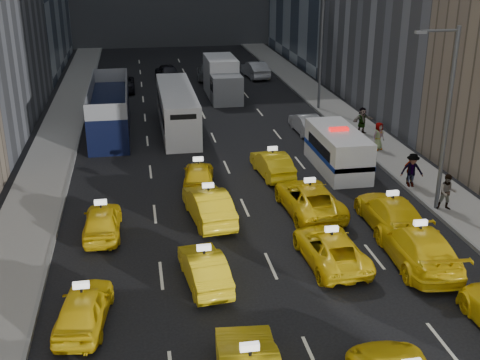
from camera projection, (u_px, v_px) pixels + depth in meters
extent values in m
cube|color=gray|center=(54.00, 149.00, 38.65)|extent=(3.00, 90.00, 0.15)
cube|color=gray|center=(364.00, 133.00, 42.02)|extent=(3.00, 90.00, 0.15)
cube|color=slate|center=(77.00, 148.00, 38.88)|extent=(0.15, 90.00, 0.18)
cube|color=slate|center=(344.00, 134.00, 41.78)|extent=(0.15, 90.00, 0.18)
cylinder|color=#595B60|center=(447.00, 123.00, 28.29)|extent=(0.20, 0.20, 9.00)
cylinder|color=#595B60|center=(440.00, 31.00, 26.58)|extent=(1.80, 0.12, 0.12)
cube|color=slate|center=(421.00, 32.00, 26.45)|extent=(0.50, 0.22, 0.12)
cylinder|color=#595B60|center=(321.00, 53.00, 46.64)|extent=(0.20, 0.20, 9.00)
imported|color=yellow|center=(84.00, 308.00, 20.69)|extent=(2.11, 4.17, 1.36)
imported|color=yellow|center=(204.00, 268.00, 23.27)|extent=(1.84, 4.18, 1.33)
imported|color=yellow|center=(330.00, 248.00, 24.80)|extent=(2.38, 4.84, 1.32)
imported|color=yellow|center=(418.00, 245.00, 24.70)|extent=(2.66, 5.75, 1.63)
imported|color=yellow|center=(102.00, 221.00, 27.18)|extent=(1.73, 4.12, 1.39)
imported|color=yellow|center=(208.00, 205.00, 28.65)|extent=(2.21, 4.91, 1.57)
imported|color=yellow|center=(309.00, 198.00, 29.50)|extent=(2.67, 5.41, 1.48)
imported|color=yellow|center=(391.00, 213.00, 27.83)|extent=(2.32, 5.36, 1.54)
imported|color=yellow|center=(199.00, 175.00, 32.68)|extent=(2.14, 4.20, 1.37)
imported|color=yellow|center=(272.00, 164.00, 34.23)|extent=(1.87, 4.40, 1.41)
cube|color=white|center=(337.00, 150.00, 34.97)|extent=(2.43, 6.04, 2.39)
cylinder|color=black|center=(332.00, 175.00, 33.15)|extent=(0.28, 0.96, 0.96)
cylinder|color=black|center=(366.00, 173.00, 33.47)|extent=(0.28, 0.96, 0.96)
cylinder|color=black|center=(310.00, 152.00, 36.99)|extent=(0.28, 0.96, 0.96)
cylinder|color=black|center=(341.00, 150.00, 37.31)|extent=(0.28, 0.96, 0.96)
cube|color=navy|center=(337.00, 153.00, 35.03)|extent=(2.47, 6.04, 0.27)
cube|color=red|center=(339.00, 129.00, 34.50)|extent=(1.10, 0.41, 0.17)
cube|color=black|center=(110.00, 108.00, 42.17)|extent=(4.01, 11.62, 3.31)
cylinder|color=black|center=(91.00, 145.00, 37.99)|extent=(0.28, 1.10, 1.10)
cylinder|color=black|center=(127.00, 143.00, 38.36)|extent=(0.28, 1.10, 1.10)
cylinder|color=black|center=(97.00, 107.00, 46.78)|extent=(0.28, 1.10, 1.10)
cylinder|color=black|center=(127.00, 106.00, 47.15)|extent=(0.28, 1.10, 1.10)
cube|color=silver|center=(177.00, 109.00, 42.76)|extent=(3.30, 11.40, 2.90)
cylinder|color=black|center=(167.00, 142.00, 38.59)|extent=(0.28, 1.10, 1.10)
cylinder|color=black|center=(199.00, 140.00, 38.92)|extent=(0.28, 1.10, 1.10)
cylinder|color=black|center=(160.00, 106.00, 47.25)|extent=(0.28, 1.10, 1.10)
cylinder|color=black|center=(186.00, 105.00, 47.58)|extent=(0.28, 1.10, 1.10)
cube|color=silver|center=(222.00, 78.00, 51.66)|extent=(3.39, 7.53, 3.32)
cylinder|color=black|center=(214.00, 99.00, 49.38)|extent=(0.28, 1.10, 1.10)
cylinder|color=black|center=(240.00, 98.00, 49.73)|extent=(0.28, 1.10, 1.10)
cylinder|color=black|center=(206.00, 85.00, 54.39)|extent=(0.28, 1.10, 1.10)
cylinder|color=black|center=(230.00, 84.00, 54.75)|extent=(0.28, 1.10, 1.10)
imported|color=#AAACB2|center=(306.00, 123.00, 42.12)|extent=(1.55, 4.17, 1.36)
imported|color=black|center=(121.00, 83.00, 54.24)|extent=(2.37, 5.14, 1.43)
imported|color=slate|center=(208.00, 71.00, 58.98)|extent=(2.57, 5.45, 1.54)
imported|color=black|center=(167.00, 72.00, 58.81)|extent=(2.47, 4.81, 1.57)
imported|color=#A4A5AB|center=(255.00, 69.00, 59.67)|extent=(2.20, 5.08, 1.63)
imported|color=gray|center=(447.00, 192.00, 29.39)|extent=(0.99, 0.73, 1.82)
imported|color=gray|center=(412.00, 170.00, 32.20)|extent=(1.28, 0.73, 1.86)
imported|color=gray|center=(410.00, 170.00, 32.59)|extent=(0.98, 0.51, 1.61)
imported|color=gray|center=(378.00, 136.00, 38.09)|extent=(0.98, 0.77, 1.78)
imported|color=gray|center=(362.00, 121.00, 41.36)|extent=(1.77, 0.96, 1.84)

